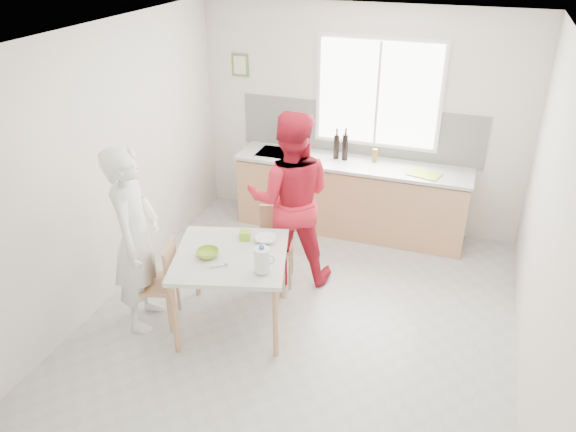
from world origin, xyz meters
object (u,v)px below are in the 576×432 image
(chair_left, at_px, (160,280))
(bowl_white, at_px, (266,239))
(wine_bottle_a, at_px, (345,147))
(wine_bottle_b, at_px, (336,147))
(bowl_green, at_px, (208,253))
(person_red, at_px, (290,199))
(chair_far, at_px, (276,241))
(person_white, at_px, (136,240))
(milk_jug, at_px, (262,260))
(dining_table, at_px, (231,262))

(chair_left, bearing_deg, bowl_white, 104.24)
(wine_bottle_a, distance_m, wine_bottle_b, 0.11)
(bowl_green, bearing_deg, chair_left, -170.11)
(person_red, xyz_separation_m, wine_bottle_a, (0.25, 1.29, 0.14))
(chair_far, height_order, bowl_white, chair_far)
(wine_bottle_b, bearing_deg, chair_far, -101.06)
(bowl_white, bearing_deg, chair_far, 100.70)
(chair_far, relative_size, person_white, 0.46)
(person_white, relative_size, milk_jug, 7.43)
(bowl_green, height_order, wine_bottle_a, wine_bottle_a)
(dining_table, height_order, bowl_white, bowl_white)
(chair_far, distance_m, person_white, 1.53)
(bowl_green, xyz_separation_m, wine_bottle_a, (0.68, 2.36, 0.27))
(chair_left, height_order, wine_bottle_a, wine_bottle_a)
(dining_table, bearing_deg, wine_bottle_a, 77.55)
(dining_table, bearing_deg, person_red, 75.52)
(bowl_white, bearing_deg, dining_table, -124.42)
(chair_far, xyz_separation_m, person_red, (0.13, 0.08, 0.48))
(chair_far, relative_size, wine_bottle_a, 2.59)
(chair_left, distance_m, bowl_green, 0.59)
(person_red, bearing_deg, chair_far, 16.64)
(person_red, bearing_deg, milk_jug, 81.18)
(chair_far, distance_m, bowl_green, 1.08)
(bowl_white, bearing_deg, person_red, 87.53)
(bowl_white, height_order, milk_jug, milk_jug)
(bowl_white, height_order, wine_bottle_b, wine_bottle_b)
(person_white, height_order, bowl_white, person_white)
(dining_table, bearing_deg, bowl_white, 55.58)
(bowl_white, relative_size, wine_bottle_a, 0.62)
(person_red, height_order, bowl_green, person_red)
(dining_table, distance_m, bowl_green, 0.23)
(person_white, relative_size, bowl_green, 8.80)
(wine_bottle_a, bearing_deg, chair_far, -105.51)
(bowl_white, relative_size, wine_bottle_b, 0.67)
(bowl_white, distance_m, milk_jug, 0.54)
(dining_table, distance_m, wine_bottle_a, 2.34)
(dining_table, distance_m, chair_far, 0.92)
(chair_far, bearing_deg, person_white, -146.24)
(dining_table, height_order, chair_far, chair_far)
(person_white, height_order, wine_bottle_b, person_white)
(wine_bottle_b, bearing_deg, chair_left, -113.11)
(chair_left, height_order, wine_bottle_b, wine_bottle_b)
(chair_far, xyz_separation_m, milk_jug, (0.27, -1.06, 0.45))
(wine_bottle_a, bearing_deg, chair_left, -115.37)
(dining_table, height_order, wine_bottle_a, wine_bottle_a)
(milk_jug, relative_size, wine_bottle_a, 0.76)
(bowl_green, relative_size, milk_jug, 0.84)
(dining_table, height_order, milk_jug, milk_jug)
(chair_left, bearing_deg, person_white, -90.00)
(chair_left, distance_m, chair_far, 1.32)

